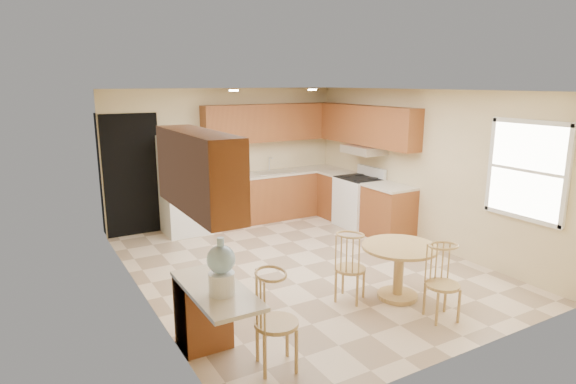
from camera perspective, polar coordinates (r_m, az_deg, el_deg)
floor at (r=7.07m, az=1.81°, el=-8.74°), size 5.50×5.50×0.00m
ceiling at (r=6.57m, az=1.96°, el=11.95°), size 4.50×5.50×0.02m
wall_back at (r=9.13m, az=-7.29°, el=4.25°), size 4.50×0.02×2.50m
wall_front at (r=4.69m, az=19.98°, el=-4.79°), size 4.50×0.02×2.50m
wall_left at (r=5.87m, az=-17.11°, el=-1.07°), size 0.02×5.50×2.50m
wall_right at (r=8.11m, az=15.53°, el=2.79°), size 0.02×5.50×2.50m
doorway at (r=8.63m, az=-17.97°, el=1.88°), size 0.90×0.02×2.10m
base_cab_back at (r=9.39m, az=-1.51°, el=-0.47°), size 2.75×0.60×0.87m
counter_back at (r=9.29m, az=-1.52°, el=2.26°), size 2.75×0.63×0.04m
base_cab_right_a at (r=9.46m, az=5.96°, el=-0.44°), size 0.60×0.59×0.87m
counter_right_a at (r=9.36m, az=6.02°, el=2.27°), size 0.63×0.59×0.04m
base_cab_right_b at (r=8.36m, az=11.80°, el=-2.43°), size 0.60×0.80×0.87m
counter_right_b at (r=8.26m, az=11.95°, el=0.61°), size 0.63×0.80×0.04m
upper_cab_back at (r=9.28m, az=-1.96°, el=8.22°), size 2.75×0.33×0.70m
upper_cab_right at (r=8.81m, az=9.37°, el=7.80°), size 0.33×2.42×0.70m
upper_cab_left at (r=4.28m, az=-10.57°, el=2.45°), size 0.33×1.40×0.70m
sink at (r=9.28m, az=-1.66°, el=2.37°), size 0.78×0.44×0.01m
range_hood at (r=8.78m, az=8.96°, el=4.98°), size 0.50×0.76×0.14m
desk_pedestal at (r=5.04m, az=-10.02°, el=-13.83°), size 0.48×0.42×0.72m
desk_top at (r=4.55m, az=-8.53°, el=-11.39°), size 0.50×1.20×0.04m
window at (r=6.91m, az=26.47°, el=2.30°), size 0.06×1.12×1.30m
can_light_a at (r=7.40m, az=-6.44°, el=11.87°), size 0.14×0.14×0.02m
can_light_b at (r=8.07m, az=2.90°, el=12.02°), size 0.14×0.14×0.02m
refrigerator at (r=8.55m, az=-12.17°, el=0.80°), size 0.76×0.74×1.71m
stove at (r=8.91m, az=8.37°, el=-1.11°), size 0.65×0.76×1.09m
dining_table at (r=6.08m, az=13.02°, el=-8.30°), size 0.92×0.92×0.68m
chair_table_a at (r=5.84m, az=7.91°, el=-8.22°), size 0.38×0.48×0.85m
chair_table_b at (r=5.62m, az=18.56°, el=-9.64°), size 0.38×0.40×0.85m
chair_desk at (r=4.46m, az=-0.83°, el=-14.34°), size 0.41×0.54×0.94m
water_crock at (r=4.32m, az=-7.91°, el=-9.01°), size 0.25×0.25×0.53m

